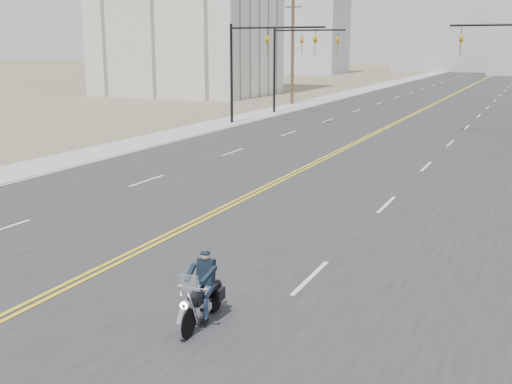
% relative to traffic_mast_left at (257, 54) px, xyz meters
% --- Properties ---
extents(ground_plane, '(400.00, 400.00, 0.00)m').
position_rel_traffic_mast_left_xyz_m(ground_plane, '(8.98, -32.00, -4.94)').
color(ground_plane, '#776D56').
rests_on(ground_plane, ground).
extents(road, '(20.00, 200.00, 0.01)m').
position_rel_traffic_mast_left_xyz_m(road, '(8.98, 38.00, -4.93)').
color(road, '#303033').
rests_on(road, ground).
extents(sidewalk_left, '(3.00, 200.00, 0.01)m').
position_rel_traffic_mast_left_xyz_m(sidewalk_left, '(-2.52, 38.00, -4.93)').
color(sidewalk_left, '#A5A5A0').
rests_on(sidewalk_left, ground).
extents(traffic_mast_left, '(7.10, 0.26, 7.00)m').
position_rel_traffic_mast_left_xyz_m(traffic_mast_left, '(0.00, 0.00, 0.00)').
color(traffic_mast_left, black).
rests_on(traffic_mast_left, ground).
extents(traffic_mast_far, '(6.10, 0.26, 7.00)m').
position_rel_traffic_mast_left_xyz_m(traffic_mast_far, '(-0.33, 8.00, -0.06)').
color(traffic_mast_far, black).
rests_on(traffic_mast_far, ground).
extents(utility_pole_left, '(2.20, 0.30, 10.50)m').
position_rel_traffic_mast_left_xyz_m(utility_pole_left, '(-3.52, 16.00, 0.54)').
color(utility_pole_left, brown).
rests_on(utility_pole_left, ground).
extents(haze_bldg_a, '(14.00, 12.00, 22.00)m').
position_rel_traffic_mast_left_xyz_m(haze_bldg_a, '(-26.02, 83.00, 6.06)').
color(haze_bldg_a, '#B7BCC6').
rests_on(haze_bldg_a, ground).
extents(haze_bldg_d, '(20.00, 15.00, 26.00)m').
position_rel_traffic_mast_left_xyz_m(haze_bldg_d, '(-3.02, 108.00, 8.06)').
color(haze_bldg_d, '#ADB2B7').
rests_on(haze_bldg_d, ground).
extents(haze_bldg_f, '(12.00, 12.00, 16.00)m').
position_rel_traffic_mast_left_xyz_m(haze_bldg_f, '(-41.02, 98.00, 3.06)').
color(haze_bldg_f, '#ADB2B7').
rests_on(haze_bldg_f, ground).
extents(motorcyclist, '(0.97, 1.96, 1.48)m').
position_rel_traffic_mast_left_xyz_m(motorcyclist, '(12.83, -31.35, -4.19)').
color(motorcyclist, black).
rests_on(motorcyclist, ground).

